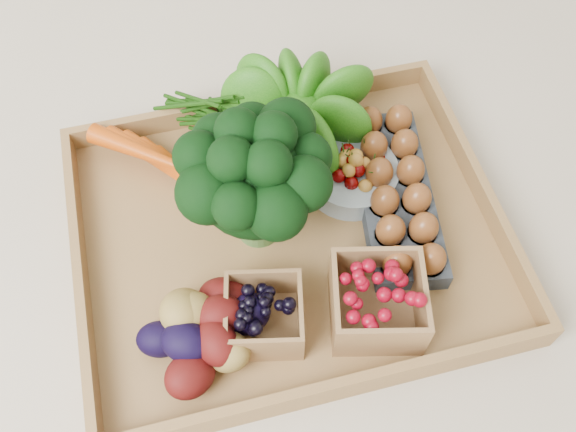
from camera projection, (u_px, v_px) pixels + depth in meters
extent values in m
plane|color=beige|center=(288.00, 239.00, 0.87)|extent=(4.00, 4.00, 0.00)
cube|color=olive|center=(288.00, 237.00, 0.86)|extent=(0.55, 0.45, 0.01)
sphere|color=#11520C|center=(298.00, 106.00, 0.88)|extent=(0.14, 0.14, 0.14)
cylinder|color=#8C9EA5|center=(351.00, 176.00, 0.88)|extent=(0.13, 0.13, 0.03)
cube|color=#373C46|center=(395.00, 197.00, 0.87)|extent=(0.14, 0.28, 0.03)
cube|color=black|center=(264.00, 315.00, 0.76)|extent=(0.11, 0.11, 0.06)
cube|color=maroon|center=(377.00, 301.00, 0.76)|extent=(0.13, 0.13, 0.07)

